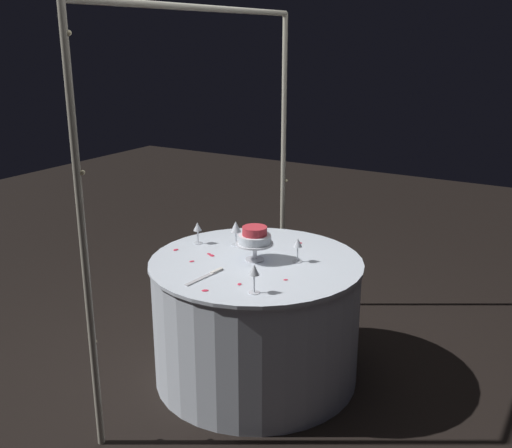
{
  "coord_description": "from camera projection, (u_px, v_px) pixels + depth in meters",
  "views": [
    {
      "loc": [
        -2.82,
        -1.69,
        2.02
      ],
      "look_at": [
        0.0,
        0.0,
        0.99
      ],
      "focal_mm": 41.9,
      "sensor_mm": 36.0,
      "label": 1
    }
  ],
  "objects": [
    {
      "name": "rose_petal_8",
      "position": [
        192.0,
        261.0,
        3.49
      ],
      "size": [
        0.04,
        0.03,
        0.0
      ],
      "primitive_type": "ellipsoid",
      "rotation": [
        0.0,
        0.0,
        5.84
      ],
      "color": "#E02D47",
      "rests_on": "main_table"
    },
    {
      "name": "rose_petal_1",
      "position": [
        209.0,
        254.0,
        3.61
      ],
      "size": [
        0.03,
        0.04,
        0.0
      ],
      "primitive_type": "ellipsoid",
      "rotation": [
        0.0,
        0.0,
        4.12
      ],
      "color": "#E02D47",
      "rests_on": "main_table"
    },
    {
      "name": "rose_petal_4",
      "position": [
        299.0,
        243.0,
        3.81
      ],
      "size": [
        0.03,
        0.04,
        0.0
      ],
      "primitive_type": "ellipsoid",
      "rotation": [
        0.0,
        0.0,
        1.79
      ],
      "color": "#E02D47",
      "rests_on": "main_table"
    },
    {
      "name": "rose_petal_7",
      "position": [
        176.0,
        250.0,
        3.68
      ],
      "size": [
        0.04,
        0.03,
        0.0
      ],
      "primitive_type": "ellipsoid",
      "rotation": [
        0.0,
        0.0,
        0.06
      ],
      "color": "#E02D47",
      "rests_on": "main_table"
    },
    {
      "name": "wine_glass_0",
      "position": [
        236.0,
        228.0,
        3.74
      ],
      "size": [
        0.07,
        0.07,
        0.16
      ],
      "color": "silver",
      "rests_on": "main_table"
    },
    {
      "name": "tiered_cake",
      "position": [
        255.0,
        238.0,
        3.48
      ],
      "size": [
        0.22,
        0.22,
        0.21
      ],
      "color": "silver",
      "rests_on": "main_table"
    },
    {
      "name": "rose_petal_3",
      "position": [
        205.0,
        290.0,
        3.09
      ],
      "size": [
        0.04,
        0.04,
        0.0
      ],
      "primitive_type": "ellipsoid",
      "rotation": [
        0.0,
        0.0,
        5.41
      ],
      "color": "#E02D47",
      "rests_on": "main_table"
    },
    {
      "name": "ground_plane",
      "position": [
        256.0,
        374.0,
        3.74
      ],
      "size": [
        12.0,
        12.0,
        0.0
      ],
      "primitive_type": "plane",
      "color": "black"
    },
    {
      "name": "rose_petal_9",
      "position": [
        212.0,
        255.0,
        3.59
      ],
      "size": [
        0.04,
        0.05,
        0.0
      ],
      "primitive_type": "ellipsoid",
      "rotation": [
        0.0,
        0.0,
        1.15
      ],
      "color": "#E02D47",
      "rests_on": "main_table"
    },
    {
      "name": "rose_petal_6",
      "position": [
        286.0,
        280.0,
        3.23
      ],
      "size": [
        0.03,
        0.03,
        0.0
      ],
      "primitive_type": "ellipsoid",
      "rotation": [
        0.0,
        0.0,
        2.34
      ],
      "color": "#E02D47",
      "rests_on": "main_table"
    },
    {
      "name": "decorative_arch",
      "position": [
        204.0,
        144.0,
        3.49
      ],
      "size": [
        2.01,
        0.06,
        2.19
      ],
      "color": "#B7B29E",
      "rests_on": "ground"
    },
    {
      "name": "rose_petal_2",
      "position": [
        239.0,
        284.0,
        3.17
      ],
      "size": [
        0.04,
        0.03,
        0.0
      ],
      "primitive_type": "ellipsoid",
      "rotation": [
        0.0,
        0.0,
        3.54
      ],
      "color": "#E02D47",
      "rests_on": "main_table"
    },
    {
      "name": "rose_petal_0",
      "position": [
        269.0,
        239.0,
        3.88
      ],
      "size": [
        0.03,
        0.03,
        0.0
      ],
      "primitive_type": "ellipsoid",
      "rotation": [
        0.0,
        0.0,
        5.72
      ],
      "color": "#E02D47",
      "rests_on": "main_table"
    },
    {
      "name": "rose_petal_5",
      "position": [
        260.0,
        242.0,
        3.82
      ],
      "size": [
        0.04,
        0.03,
        0.0
      ],
      "primitive_type": "ellipsoid",
      "rotation": [
        0.0,
        0.0,
        3.42
      ],
      "color": "#E02D47",
      "rests_on": "main_table"
    },
    {
      "name": "wine_glass_3",
      "position": [
        254.0,
        272.0,
        3.03
      ],
      "size": [
        0.06,
        0.06,
        0.16
      ],
      "color": "silver",
      "rests_on": "main_table"
    },
    {
      "name": "wine_glass_1",
      "position": [
        298.0,
        245.0,
        3.46
      ],
      "size": [
        0.06,
        0.06,
        0.14
      ],
      "color": "silver",
      "rests_on": "main_table"
    },
    {
      "name": "cake_knife",
      "position": [
        207.0,
        276.0,
        3.28
      ],
      "size": [
        0.3,
        0.05,
        0.01
      ],
      "color": "silver",
      "rests_on": "main_table"
    },
    {
      "name": "wine_glass_2",
      "position": [
        198.0,
        228.0,
        3.77
      ],
      "size": [
        0.06,
        0.06,
        0.14
      ],
      "color": "silver",
      "rests_on": "main_table"
    },
    {
      "name": "main_table",
      "position": [
        256.0,
        319.0,
        3.63
      ],
      "size": [
        1.26,
        1.26,
        0.76
      ],
      "color": "silver",
      "rests_on": "ground"
    }
  ]
}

